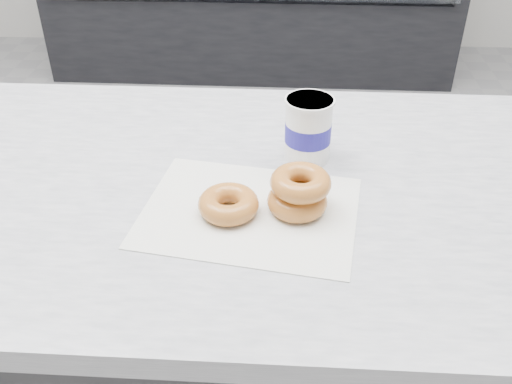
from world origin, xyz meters
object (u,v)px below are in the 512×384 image
(coffee_cup, at_px, (308,129))
(donut_single, at_px, (228,204))
(counter, at_px, (174,349))
(donut_stack, at_px, (299,192))

(coffee_cup, bearing_deg, donut_single, -136.08)
(counter, xyz_separation_m, donut_single, (0.14, -0.09, 0.47))
(counter, xyz_separation_m, coffee_cup, (0.27, 0.09, 0.51))
(counter, distance_m, coffee_cup, 0.58)
(donut_single, distance_m, donut_stack, 0.11)
(counter, relative_size, donut_single, 31.29)
(donut_stack, relative_size, coffee_cup, 1.15)
(donut_single, relative_size, coffee_cup, 0.83)
(counter, xyz_separation_m, donut_stack, (0.25, -0.07, 0.48))
(donut_stack, height_order, coffee_cup, coffee_cup)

